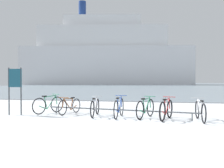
{
  "coord_description": "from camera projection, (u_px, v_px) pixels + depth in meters",
  "views": [
    {
      "loc": [
        0.66,
        -6.88,
        1.43
      ],
      "look_at": [
        -1.6,
        3.99,
        1.26
      ],
      "focal_mm": 41.02,
      "sensor_mm": 36.0,
      "label": 1
    }
  ],
  "objects": [
    {
      "name": "ground",
      "position": [
        162.0,
        86.0,
        59.65
      ],
      "size": [
        80.0,
        132.0,
        0.08
      ],
      "color": "silver"
    },
    {
      "name": "bike_rack",
      "position": [
        117.0,
        110.0,
        9.89
      ],
      "size": [
        6.08,
        1.05,
        0.31
      ],
      "color": "#4C5156",
      "rests_on": "ground"
    },
    {
      "name": "bicycle_0",
      "position": [
        48.0,
        105.0,
        11.01
      ],
      "size": [
        0.76,
        1.5,
        0.82
      ],
      "color": "black",
      "rests_on": "ground"
    },
    {
      "name": "bicycle_1",
      "position": [
        70.0,
        106.0,
        10.8
      ],
      "size": [
        0.53,
        1.61,
        0.73
      ],
      "color": "black",
      "rests_on": "ground"
    },
    {
      "name": "bicycle_2",
      "position": [
        95.0,
        107.0,
        10.11
      ],
      "size": [
        0.46,
        1.71,
        0.78
      ],
      "color": "black",
      "rests_on": "ground"
    },
    {
      "name": "bicycle_3",
      "position": [
        119.0,
        108.0,
        9.74
      ],
      "size": [
        0.46,
        1.76,
        0.83
      ],
      "color": "black",
      "rests_on": "ground"
    },
    {
      "name": "bicycle_4",
      "position": [
        146.0,
        108.0,
        9.64
      ],
      "size": [
        0.65,
        1.61,
        0.8
      ],
      "color": "black",
      "rests_on": "ground"
    },
    {
      "name": "bicycle_5",
      "position": [
        166.0,
        110.0,
        9.19
      ],
      "size": [
        0.59,
        1.6,
        0.81
      ],
      "color": "black",
      "rests_on": "ground"
    },
    {
      "name": "bicycle_6",
      "position": [
        200.0,
        111.0,
        8.93
      ],
      "size": [
        0.46,
        1.76,
        0.79
      ],
      "color": "black",
      "rests_on": "ground"
    },
    {
      "name": "info_sign",
      "position": [
        15.0,
        83.0,
        10.46
      ],
      "size": [
        0.55,
        0.15,
        1.94
      ],
      "color": "#33383D",
      "rests_on": "ground"
    },
    {
      "name": "ferry_ship",
      "position": [
        106.0,
        57.0,
        81.19
      ],
      "size": [
        53.53,
        21.7,
        26.45
      ],
      "color": "white",
      "rests_on": "ground"
    }
  ]
}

